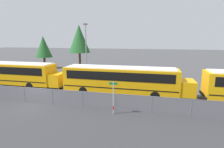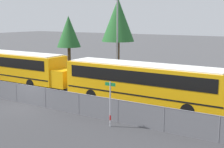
# 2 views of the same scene
# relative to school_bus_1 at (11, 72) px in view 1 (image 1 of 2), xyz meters

# --- Properties ---
(ground_plane) EXTENTS (200.00, 200.00, 0.00)m
(ground_plane) POSITION_rel_school_bus_1_xyz_m (7.20, -4.66, -1.83)
(ground_plane) COLOR #424244
(fence) EXTENTS (69.77, 0.07, 1.47)m
(fence) POSITION_rel_school_bus_1_xyz_m (7.20, -4.66, -1.08)
(fence) COLOR #9EA0A5
(fence) RESTS_ON ground_plane
(school_bus_1) EXTENTS (13.87, 2.53, 3.08)m
(school_bus_1) POSITION_rel_school_bus_1_xyz_m (0.00, 0.00, 0.00)
(school_bus_1) COLOR orange
(school_bus_1) RESTS_ON ground_plane
(school_bus_2) EXTENTS (13.87, 2.53, 3.08)m
(school_bus_2) POSITION_rel_school_bus_1_xyz_m (14.61, -0.35, 0.00)
(school_bus_2) COLOR orange
(school_bus_2) RESTS_ON ground_plane
(street_sign) EXTENTS (0.70, 0.09, 2.72)m
(street_sign) POSITION_rel_school_bus_1_xyz_m (14.78, -5.54, -0.38)
(street_sign) COLOR #B7B7BC
(street_sign) RESTS_ON ground_plane
(light_pole) EXTENTS (0.60, 0.24, 8.38)m
(light_pole) POSITION_rel_school_bus_1_xyz_m (7.53, 7.19, 2.74)
(light_pole) COLOR gray
(light_pole) RESTS_ON ground_plane
(tree_1) EXTENTS (4.22, 4.22, 8.89)m
(tree_1) POSITION_rel_school_bus_1_xyz_m (3.31, 14.30, 4.28)
(tree_1) COLOR #51381E
(tree_1) RESTS_ON ground_plane
(tree_2) EXTENTS (3.36, 3.36, 6.71)m
(tree_2) POSITION_rel_school_bus_1_xyz_m (-4.44, 13.71, 2.66)
(tree_2) COLOR #51381E
(tree_2) RESTS_ON ground_plane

